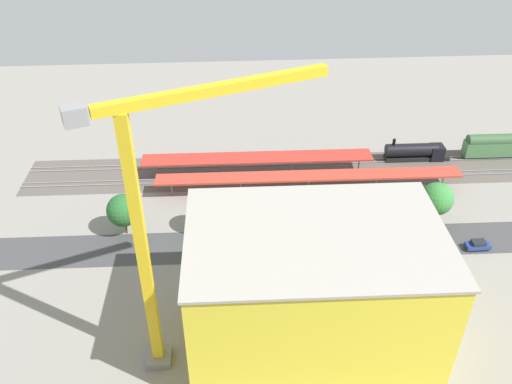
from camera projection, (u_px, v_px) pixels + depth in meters
ground_plane at (296, 235)px, 100.53m from camera, size 180.55×180.55×0.00m
rail_bed at (283, 171)px, 119.15m from camera, size 112.99×15.45×0.01m
street_asphalt at (297, 244)px, 98.44m from camera, size 112.94×10.24×0.01m
track_rails at (283, 170)px, 119.05m from camera, size 112.84×9.01×0.12m
platform_canopy_near at (309, 176)px, 110.39m from camera, size 63.32×4.70×4.07m
platform_canopy_far at (257, 158)px, 115.57m from camera, size 49.81×5.42×4.46m
locomotive at (417, 152)px, 122.21m from camera, size 14.74×3.24×5.39m
passenger_coach at (506, 145)px, 122.63m from camera, size 19.41×3.13×5.80m
parked_car_0 at (478, 245)px, 96.92m from camera, size 4.34×1.98×1.74m
parked_car_1 at (437, 246)px, 96.73m from camera, size 4.38×1.82×1.75m
parked_car_2 at (399, 249)px, 95.99m from camera, size 4.34×1.76×1.67m
parked_car_3 at (365, 250)px, 95.92m from camera, size 4.50×1.88×1.78m
parked_car_4 at (325, 253)px, 95.28m from camera, size 4.44×1.88×1.61m
parked_car_5 at (285, 252)px, 95.39m from camera, size 4.08×1.98×1.79m
parked_car_6 at (243, 256)px, 94.39m from camera, size 4.18×1.87×1.77m
parked_car_7 at (202, 255)px, 94.60m from camera, size 4.52×1.90×1.88m
construction_building at (312, 288)px, 75.86m from camera, size 34.55×22.70×18.94m
construction_roof_slab at (317, 235)px, 70.38m from camera, size 35.15×23.31×0.40m
tower_crane at (160, 220)px, 64.14m from camera, size 28.59×12.21×40.96m
box_truck_0 at (304, 252)px, 93.90m from camera, size 9.93×3.25×3.51m
box_truck_1 at (282, 253)px, 93.75m from camera, size 9.52×3.09×3.53m
street_tree_0 at (437, 201)px, 101.63m from camera, size 4.40×4.40×6.89m
street_tree_1 at (437, 199)px, 100.59m from camera, size 6.29×6.29×8.74m
street_tree_2 at (123, 210)px, 98.14m from camera, size 6.13×6.13×8.32m
street_tree_3 at (204, 211)px, 99.12m from camera, size 5.63×5.63×7.43m
street_tree_4 at (229, 210)px, 98.68m from camera, size 5.85×5.85×7.96m
street_tree_5 at (384, 198)px, 101.10m from camera, size 5.35×5.35×8.18m
traffic_light at (305, 209)px, 100.08m from camera, size 0.50×0.36×6.60m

